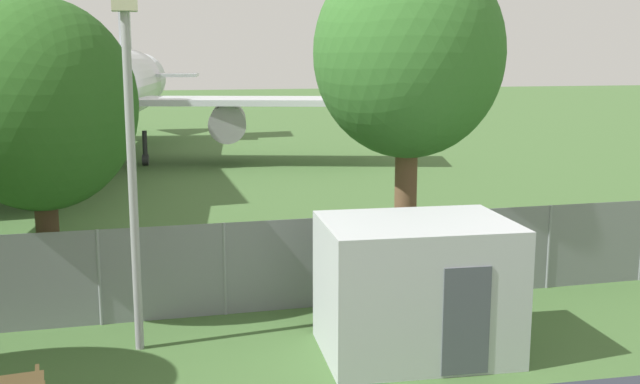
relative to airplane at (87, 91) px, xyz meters
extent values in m
cylinder|color=gray|center=(1.23, -22.53, -2.77)|extent=(0.07, 0.07, 2.00)
cylinder|color=gray|center=(3.78, -22.53, -2.77)|extent=(0.07, 0.07, 2.00)
cylinder|color=gray|center=(6.32, -22.53, -2.77)|extent=(0.07, 0.07, 2.00)
cylinder|color=gray|center=(8.87, -22.53, -2.77)|extent=(0.07, 0.07, 2.00)
cylinder|color=gray|center=(11.41, -22.53, -2.77)|extent=(0.07, 0.07, 2.00)
cube|color=slate|center=(3.78, -22.53, -2.77)|extent=(56.00, 0.01, 2.00)
cylinder|color=silver|center=(-0.06, -0.42, 0.05)|extent=(8.23, 29.35, 4.14)
cone|color=silver|center=(2.38, 16.52, 0.05)|extent=(4.42, 5.65, 3.72)
cube|color=silver|center=(8.67, -0.20, -0.57)|extent=(13.69, 7.55, 0.30)
cylinder|color=#939399|center=(6.78, 0.44, -1.65)|extent=(2.37, 3.95, 1.86)
cube|color=silver|center=(1.86, 12.94, 5.22)|extent=(0.77, 3.72, 6.21)
cube|color=silver|center=(1.83, 12.73, 0.46)|extent=(9.48, 4.57, 0.20)
cylinder|color=#2D2D33|center=(-1.41, -9.76, -2.90)|extent=(0.24, 0.24, 1.75)
cylinder|color=#2D2D33|center=(-1.41, -9.76, -3.49)|extent=(0.38, 0.60, 0.56)
cylinder|color=#2D2D33|center=(2.60, 0.67, -2.90)|extent=(0.24, 0.24, 1.75)
cylinder|color=#2D2D33|center=(2.60, 0.67, -3.49)|extent=(0.38, 0.60, 0.56)
cylinder|color=#2D2D33|center=(-2.31, 1.37, -2.90)|extent=(0.24, 0.24, 1.75)
cylinder|color=#2D2D33|center=(-2.31, 1.37, -3.49)|extent=(0.38, 0.60, 0.56)
cube|color=silver|center=(6.93, -25.44, -2.52)|extent=(3.57, 2.68, 2.50)
cube|color=#4C515B|center=(7.36, -26.71, -2.77)|extent=(0.84, 0.09, 1.90)
cylinder|color=brown|center=(8.47, -20.76, -1.99)|extent=(0.55, 0.55, 3.56)
ellipsoid|color=#38702D|center=(8.47, -20.76, 1.73)|extent=(4.56, 4.56, 5.02)
cylinder|color=#4C3823|center=(0.21, -21.73, -2.38)|extent=(0.47, 0.47, 2.79)
ellipsoid|color=#28561E|center=(0.21, -21.73, 0.69)|extent=(3.92, 3.92, 4.31)
cylinder|color=#99999E|center=(1.97, -24.03, -0.68)|extent=(0.16, 0.16, 6.19)
cube|color=beige|center=(1.97, -24.03, 2.60)|extent=(0.44, 0.44, 0.36)
camera|label=1|loc=(2.00, -37.79, 1.64)|focal=42.00mm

